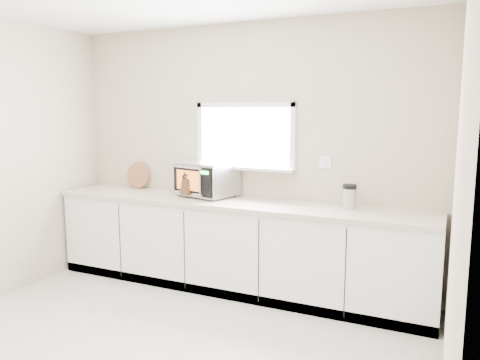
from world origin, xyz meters
The scene contains 7 objects.
back_wall centered at (0.00, 2.00, 1.36)m, with size 4.00×0.17×2.70m.
cabinets centered at (0.00, 1.70, 0.44)m, with size 3.92×0.60×0.88m, color white.
countertop centered at (0.00, 1.69, 0.90)m, with size 3.92×0.64×0.04m, color beige.
microwave centered at (-0.37, 1.82, 1.11)m, with size 0.66×0.57×0.37m.
knife_block centered at (-0.50, 1.70, 1.06)m, with size 0.14×0.24×0.32m.
cutting_board centered at (-1.34, 1.94, 1.07)m, with size 0.30×0.30×0.02m, color #9C5E3C.
coffee_grinder centered at (1.13, 1.82, 1.03)m, with size 0.16×0.16×0.23m.
Camera 1 is at (1.98, -2.45, 1.82)m, focal length 35.00 mm.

